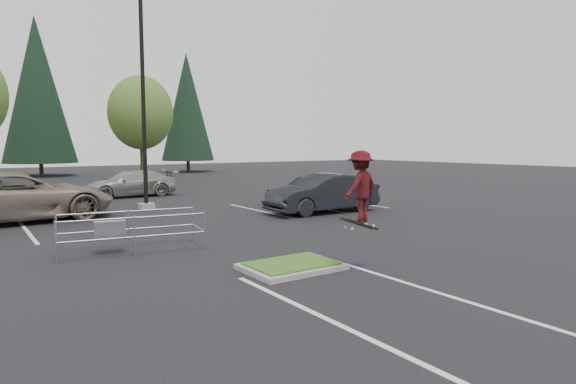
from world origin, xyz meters
TOP-DOWN VIEW (x-y plane):
  - ground at (0.00, 0.00)m, footprint 120.00×120.00m
  - grass_median at (0.00, 0.00)m, footprint 2.20×1.60m
  - stall_lines at (-1.35, 6.02)m, footprint 22.62×17.60m
  - light_pole at (0.50, 12.00)m, footprint 0.70×0.60m
  - decid_c at (5.99, 29.83)m, footprint 5.12×5.12m
  - conif_b at (0.00, 40.50)m, footprint 6.38×6.38m
  - conif_c at (14.00, 39.50)m, footprint 5.50×5.50m
  - cart_corral at (-2.92, 4.07)m, footprint 3.91×1.95m
  - skateboarder at (1.20, -1.00)m, footprint 1.16×0.84m
  - car_l_tan at (-4.50, 11.50)m, footprint 7.02×3.74m
  - car_r_charc at (6.50, 7.00)m, footprint 5.06×1.90m
  - car_r_black at (8.00, 10.07)m, footprint 4.40×2.23m
  - car_far_silver at (1.57, 18.00)m, footprint 5.07×2.12m

SIDE VIEW (x-z plane):
  - ground at x=0.00m, z-range 0.00..0.00m
  - stall_lines at x=-1.35m, z-range 0.00..0.01m
  - grass_median at x=0.00m, z-range 0.00..0.16m
  - cart_corral at x=-2.92m, z-range 0.14..1.20m
  - car_r_black at x=8.00m, z-range 0.00..1.44m
  - car_far_silver at x=1.57m, z-range 0.00..1.47m
  - car_r_charc at x=6.50m, z-range 0.00..1.65m
  - car_l_tan at x=-4.50m, z-range 0.00..1.88m
  - skateboarder at x=1.20m, z-range 1.01..2.87m
  - light_pole at x=0.50m, z-range -0.50..9.62m
  - decid_c at x=5.99m, z-range 1.06..9.45m
  - conif_c at x=14.00m, z-range 0.60..13.10m
  - conif_b at x=0.00m, z-range 0.60..15.10m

